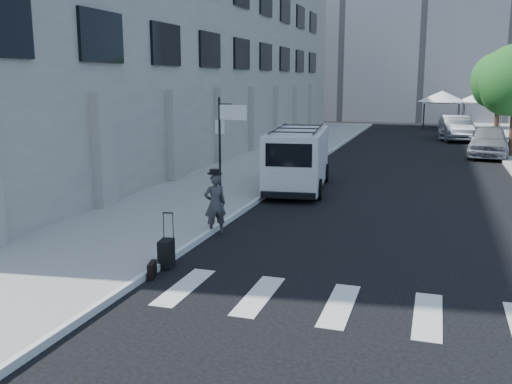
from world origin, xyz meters
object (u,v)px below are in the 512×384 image
Objects in this scene: briefcase at (152,270)px; parked_car_a at (489,141)px; parked_car_b at (456,128)px; parked_car_c at (456,127)px; businessman at (215,204)px; suitcase at (166,254)px; cargo_van at (298,158)px.

briefcase is 0.09× the size of parked_car_a.
parked_car_a is 0.98× the size of parked_car_b.
parked_car_a is 0.95× the size of parked_car_c.
parked_car_b is at bearing 62.47° from briefcase.
parked_car_a reaches higher than parked_car_b.
parked_car_c is at bearing 62.86° from briefcase.
parked_car_a is (8.38, 19.24, 0.02)m from businessman.
parked_car_a is 8.67m from parked_car_b.
cargo_van is at bearing 78.22° from suitcase.
briefcase is at bearing -98.17° from parked_car_c.
businessman is 30.00m from parked_car_c.
cargo_van reaches higher than parked_car_a.
businessman is at bearing -99.63° from parked_car_c.
parked_car_a is at bearing 60.97° from suitcase.
parked_car_b is at bearing 66.10° from cargo_van.
parked_car_a is (8.38, 22.24, 0.53)m from suitcase.
businessman is 0.33× the size of parked_car_b.
businessman is 0.31× the size of parked_car_c.
parked_car_a is 10.04m from parked_car_c.
businessman is at bearing 81.63° from suitcase.
cargo_van is (0.61, 10.16, 0.85)m from suitcase.
suitcase is 32.93m from parked_car_c.
businessman is 3.75m from briefcase.
parked_car_b reaches higher than suitcase.
cargo_van is at bearing -114.07° from parked_car_b.
cargo_van reaches higher than parked_car_c.
cargo_van is 14.37m from parked_car_a.
cargo_van is (0.61, 10.85, 1.01)m from briefcase.
parked_car_a reaches higher than parked_car_c.
parked_car_c reaches higher than briefcase.
businessman reaches higher than briefcase.
briefcase is 0.09× the size of parked_car_b.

